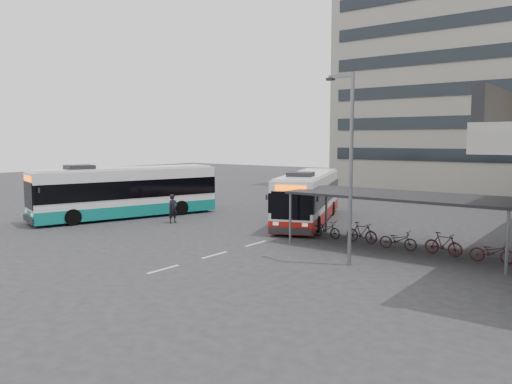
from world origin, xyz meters
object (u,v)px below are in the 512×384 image
Objects in this scene: bus_teal at (126,192)px; pedestrian at (173,209)px; lamp_post at (349,157)px; bus_main at (309,197)px.

bus_teal is 6.87× the size of pedestrian.
lamp_post reaches higher than pedestrian.
lamp_post is (6.75, -8.26, 2.85)m from bus_main.
bus_main is 0.91× the size of bus_teal.
pedestrian is at bearing 21.00° from bus_teal.
bus_main is 6.29× the size of pedestrian.
lamp_post reaches higher than bus_teal.
bus_main is 1.44× the size of lamp_post.
lamp_post reaches higher than bus_main.
bus_teal is 17.48m from lamp_post.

